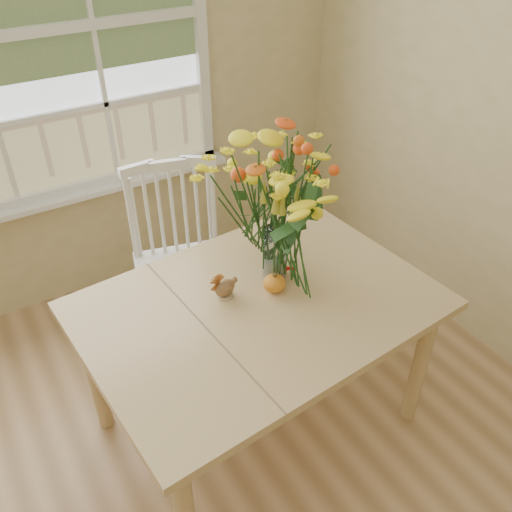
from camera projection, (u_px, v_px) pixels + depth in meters
dining_table at (259, 319)px, 2.25m from camera, size 1.47×1.10×0.75m
windsor_chair at (179, 251)px, 2.80m from camera, size 0.57×0.55×1.01m
flower_vase at (276, 206)px, 2.13m from camera, size 0.49×0.49×0.58m
pumpkin at (274, 284)px, 2.23m from camera, size 0.09×0.09×0.07m
turkey_figurine at (225, 288)px, 2.20m from camera, size 0.10×0.08×0.11m
dark_gourd at (274, 268)px, 2.32m from camera, size 0.13×0.09×0.07m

